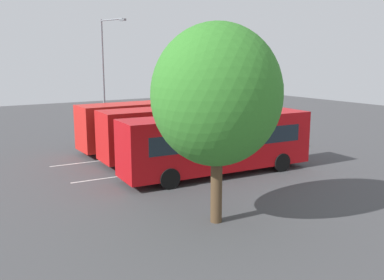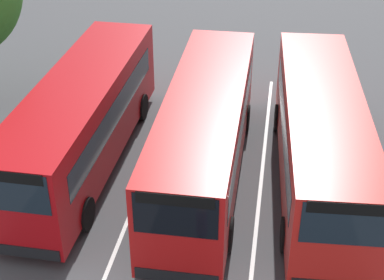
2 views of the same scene
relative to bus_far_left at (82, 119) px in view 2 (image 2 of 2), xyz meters
name	(u,v)px [view 2 (image 2 of 2)]	position (x,y,z in m)	size (l,w,h in m)	color
ground_plane	(202,180)	(0.68, 4.14, -1.78)	(74.83, 74.83, 0.00)	#424244
bus_far_left	(82,119)	(0.00, 0.00, 0.00)	(10.87, 3.20, 3.22)	#B70C11
bus_center_left	(205,133)	(0.53, 4.18, 0.00)	(10.83, 2.97, 3.22)	red
bus_center_right	(321,137)	(0.45, 7.90, 0.00)	(10.73, 2.58, 3.22)	red
lane_stripe_outer_left	(145,177)	(0.68, 2.18, -1.78)	(15.89, 0.12, 0.01)	silver
lane_stripe_inner_left	(261,184)	(0.68, 6.10, -1.78)	(15.89, 0.12, 0.01)	silver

